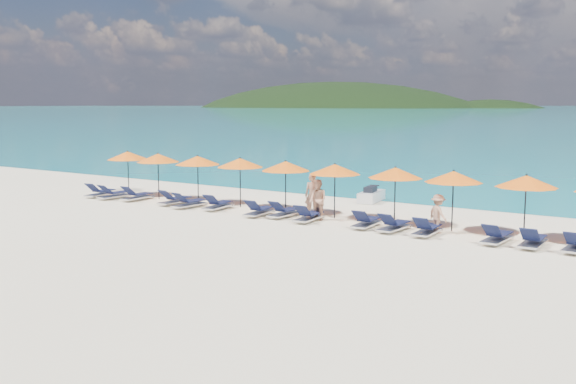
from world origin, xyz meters
The scene contains 30 objects.
ground centered at (0.00, 0.00, 0.00)m, with size 1400.00×1400.00×0.00m, color beige.
headland_main centered at (-300.00, 540.00, -38.00)m, with size 374.00×242.00×126.50m.
headland_small centered at (-150.00, 560.00, -35.00)m, with size 162.00×126.00×85.50m.
jetski centered at (0.45, 9.56, 0.30)m, with size 1.06×2.15×0.73m.
beachgoer_a centered at (0.22, 4.53, 0.90)m, with size 0.66×0.43×1.80m, color tan.
beachgoer_b centered at (0.79, 3.96, 0.83)m, with size 0.80×0.46×1.65m, color tan.
beachgoer_c centered at (5.72, 4.18, 0.71)m, with size 0.91×0.42×1.41m, color tan.
umbrella_0 centered at (-11.03, 4.89, 2.02)m, with size 2.10×2.10×2.28m.
umbrella_1 centered at (-8.69, 4.68, 2.02)m, with size 2.10×2.10×2.28m.
umbrella_2 centered at (-6.21, 4.75, 2.02)m, with size 2.10×2.10×2.28m.
umbrella_3 centered at (-3.79, 4.86, 2.02)m, with size 2.10×2.10×2.28m.
umbrella_4 centered at (-1.24, 4.71, 2.02)m, with size 2.10×2.10×2.28m.
umbrella_5 centered at (1.14, 4.74, 2.02)m, with size 2.10×2.10×2.28m.
umbrella_6 centered at (3.74, 4.83, 2.02)m, with size 2.10×2.10×2.28m.
umbrella_7 centered at (6.05, 4.75, 2.02)m, with size 2.10×2.10×2.28m.
umbrella_8 centered at (8.60, 4.79, 2.02)m, with size 2.10×2.10×2.28m.
lounger_0 centered at (-11.62, 3.55, 0.24)m, with size 0.78×1.75×0.66m.
lounger_1 centered at (-10.52, 3.45, 0.24)m, with size 0.71×1.73×0.66m.
lounger_2 centered at (-9.20, 3.71, 0.24)m, with size 0.62×1.70×0.66m.
lounger_3 centered at (-6.76, 3.74, 0.24)m, with size 0.73×1.74×0.66m.
lounger_4 centered at (-5.60, 3.44, 0.24)m, with size 0.79×1.75×0.66m.
lounger_5 centered at (-4.19, 3.74, 0.24)m, with size 0.79×1.75×0.66m.
lounger_6 centered at (-1.73, 3.46, 0.24)m, with size 0.76×1.75×0.66m.
lounger_7 centered at (-0.67, 3.77, 0.24)m, with size 0.72×1.73×0.66m.
lounger_8 centered at (0.66, 3.48, 0.24)m, with size 0.72×1.73×0.66m.
lounger_9 centered at (3.14, 3.62, 0.24)m, with size 0.70×1.73×0.66m.
lounger_10 centered at (4.30, 3.53, 0.24)m, with size 0.74×1.74×0.66m.
lounger_11 centered at (5.59, 3.50, 0.24)m, with size 0.65×1.71×0.66m.
lounger_12 centered at (8.02, 3.56, 0.24)m, with size 0.75×1.74×0.66m.
lounger_13 centered at (9.17, 3.59, 0.24)m, with size 0.63×1.70×0.66m.
Camera 1 is at (13.70, -17.91, 4.68)m, focal length 40.00 mm.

